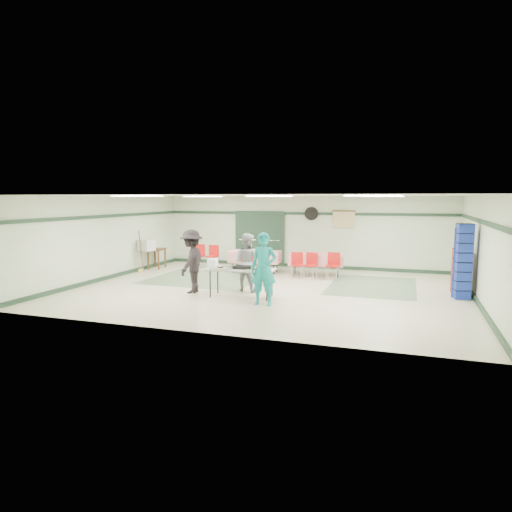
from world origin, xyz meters
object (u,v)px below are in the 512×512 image
(chair_a, at_px, (311,263))
(crate_stack_blue_b, at_px, (462,263))
(printer_table, at_px, (157,252))
(office_printer, at_px, (146,245))
(volunteer_teal, at_px, (264,269))
(crate_stack_red, at_px, (460,271))
(chair_b, at_px, (297,262))
(chair_d, at_px, (249,259))
(crate_stack_blue_a, at_px, (463,262))
(chair_loose_a, at_px, (213,254))
(dining_table_a, at_px, (316,259))
(chair_loose_b, at_px, (199,254))
(volunteer_dark, at_px, (192,261))
(chair_c, at_px, (333,263))
(volunteer_grey, at_px, (247,262))
(serving_table, at_px, (241,271))
(broom, at_px, (141,251))
(dining_table_b, at_px, (255,256))

(chair_a, relative_size, crate_stack_blue_b, 0.46)
(printer_table, relative_size, office_printer, 1.70)
(volunteer_teal, relative_size, crate_stack_red, 1.44)
(chair_b, xyz_separation_m, printer_table, (-5.45, 0.23, 0.11))
(chair_d, bearing_deg, crate_stack_blue_a, -13.73)
(crate_stack_blue_a, bearing_deg, chair_d, 164.59)
(chair_loose_a, height_order, office_printer, office_printer)
(volunteer_teal, height_order, dining_table_a, volunteer_teal)
(printer_table, bearing_deg, dining_table_a, -4.84)
(volunteer_teal, distance_m, chair_b, 4.12)
(chair_b, relative_size, chair_loose_b, 0.94)
(crate_stack_red, xyz_separation_m, office_printer, (-10.30, 0.61, 0.32))
(volunteer_dark, xyz_separation_m, printer_table, (-3.23, 3.55, -0.26))
(dining_table_a, height_order, crate_stack_red, crate_stack_red)
(chair_loose_b, bearing_deg, volunteer_teal, -49.88)
(printer_table, bearing_deg, chair_loose_a, 14.99)
(chair_c, relative_size, chair_loose_b, 0.98)
(chair_a, bearing_deg, chair_c, 7.30)
(volunteer_grey, bearing_deg, serving_table, 110.94)
(volunteer_dark, bearing_deg, broom, -133.03)
(crate_stack_red, distance_m, printer_table, 10.38)
(chair_loose_a, height_order, broom, broom)
(dining_table_b, xyz_separation_m, office_printer, (-3.77, -1.02, 0.37))
(chair_a, distance_m, chair_c, 0.73)
(chair_d, distance_m, printer_table, 3.74)
(volunteer_grey, distance_m, office_printer, 5.08)
(dining_table_a, xyz_separation_m, chair_a, (-0.05, -0.57, -0.05))
(serving_table, height_order, volunteer_grey, volunteer_grey)
(dining_table_a, relative_size, chair_b, 2.25)
(chair_c, distance_m, office_printer, 6.68)
(dining_table_b, relative_size, broom, 1.25)
(volunteer_dark, xyz_separation_m, crate_stack_red, (7.07, 2.25, -0.26))
(chair_b, bearing_deg, crate_stack_blue_a, -30.90)
(chair_a, bearing_deg, volunteer_teal, -87.70)
(volunteer_teal, bearing_deg, serving_table, 138.58)
(volunteer_teal, xyz_separation_m, broom, (-5.66, 3.41, -0.14))
(chair_b, distance_m, crate_stack_blue_b, 5.12)
(chair_b, bearing_deg, office_printer, 174.21)
(dining_table_a, height_order, office_printer, office_printer)
(serving_table, relative_size, volunteer_dark, 1.04)
(office_printer, bearing_deg, volunteer_grey, -10.51)
(volunteer_dark, relative_size, dining_table_a, 0.94)
(crate_stack_red, distance_m, broom, 10.39)
(volunteer_grey, relative_size, crate_stack_blue_a, 0.83)
(dining_table_b, distance_m, chair_d, 0.56)
(chair_d, bearing_deg, volunteer_grey, -69.99)
(dining_table_a, bearing_deg, crate_stack_blue_a, -35.11)
(volunteer_dark, height_order, chair_b, volunteer_dark)
(dining_table_a, relative_size, crate_stack_red, 1.51)
(volunteer_grey, bearing_deg, chair_c, -116.70)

